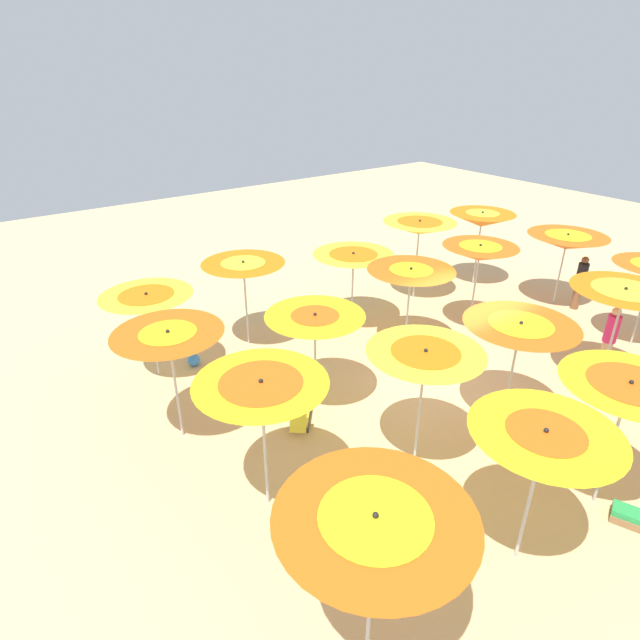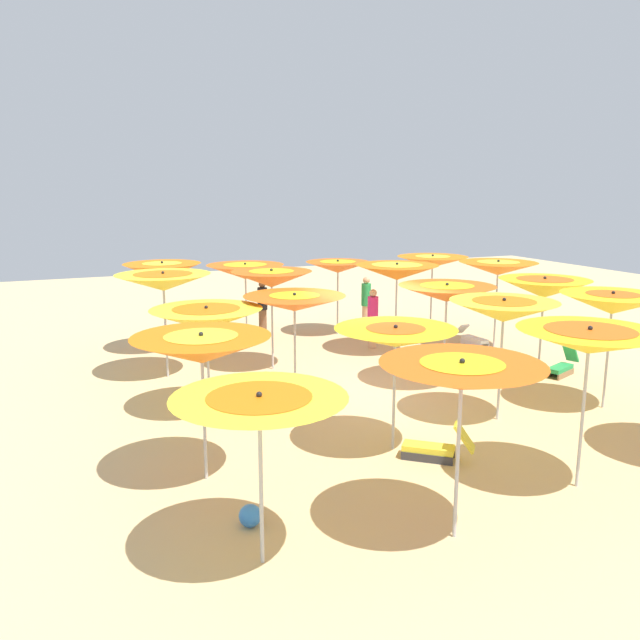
# 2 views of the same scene
# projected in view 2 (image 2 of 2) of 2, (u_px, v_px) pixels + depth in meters

# --- Properties ---
(ground) EXTENTS (43.43, 43.43, 0.04)m
(ground) POSITION_uv_depth(u_px,v_px,m) (375.00, 392.00, 14.26)
(ground) COLOR #D1B57F
(beach_umbrella_1) EXTENTS (2.03, 2.03, 2.43)m
(beach_umbrella_1) POSITION_uv_depth(u_px,v_px,m) (612.00, 304.00, 12.78)
(beach_umbrella_1) COLOR #B2B2B7
(beach_umbrella_1) RESTS_ON ground
(beach_umbrella_2) EXTENTS (2.07, 2.07, 2.46)m
(beach_umbrella_2) POSITION_uv_depth(u_px,v_px,m) (544.00, 288.00, 14.66)
(beach_umbrella_2) COLOR #B2B2B7
(beach_umbrella_2) RESTS_ON ground
(beach_umbrella_3) EXTENTS (2.12, 2.12, 2.51)m
(beach_umbrella_3) POSITION_uv_depth(u_px,v_px,m) (498.00, 268.00, 17.50)
(beach_umbrella_3) COLOR #B2B2B7
(beach_umbrella_3) RESTS_ON ground
(beach_umbrella_4) EXTENTS (2.18, 2.18, 2.41)m
(beach_umbrella_4) POSITION_uv_depth(u_px,v_px,m) (433.00, 262.00, 19.80)
(beach_umbrella_4) COLOR #B2B2B7
(beach_umbrella_4) RESTS_ON ground
(beach_umbrella_5) EXTENTS (2.08, 2.08, 2.50)m
(beach_umbrella_5) POSITION_uv_depth(u_px,v_px,m) (589.00, 341.00, 9.30)
(beach_umbrella_5) COLOR #B2B2B7
(beach_umbrella_5) RESTS_ON ground
(beach_umbrella_6) EXTENTS (2.04, 2.04, 2.42)m
(beach_umbrella_6) POSITION_uv_depth(u_px,v_px,m) (504.00, 311.00, 12.11)
(beach_umbrella_6) COLOR #B2B2B7
(beach_umbrella_6) RESTS_ON ground
(beach_umbrella_7) EXTENTS (2.17, 2.17, 2.37)m
(beach_umbrella_7) POSITION_uv_depth(u_px,v_px,m) (447.00, 293.00, 14.29)
(beach_umbrella_7) COLOR #B2B2B7
(beach_umbrella_7) RESTS_ON ground
(beach_umbrella_8) EXTENTS (2.23, 2.23, 2.48)m
(beach_umbrella_8) POSITION_uv_depth(u_px,v_px,m) (397.00, 272.00, 17.17)
(beach_umbrella_8) COLOR #B2B2B7
(beach_umbrella_8) RESTS_ON ground
(beach_umbrella_9) EXTENTS (1.94, 1.94, 2.30)m
(beach_umbrella_9) POSITION_uv_depth(u_px,v_px,m) (338.00, 267.00, 19.37)
(beach_umbrella_9) COLOR #B2B2B7
(beach_umbrella_9) RESTS_ON ground
(beach_umbrella_10) EXTENTS (2.06, 2.06, 2.40)m
(beach_umbrella_10) POSITION_uv_depth(u_px,v_px,m) (462.00, 376.00, 7.91)
(beach_umbrella_10) COLOR #B2B2B7
(beach_umbrella_10) RESTS_ON ground
(beach_umbrella_11) EXTENTS (2.07, 2.07, 2.21)m
(beach_umbrella_11) POSITION_uv_depth(u_px,v_px,m) (395.00, 337.00, 10.74)
(beach_umbrella_11) COLOR #B2B2B7
(beach_umbrella_11) RESTS_ON ground
(beach_umbrella_12) EXTENTS (2.16, 2.16, 2.29)m
(beach_umbrella_12) POSITION_uv_depth(u_px,v_px,m) (295.00, 303.00, 13.46)
(beach_umbrella_12) COLOR #B2B2B7
(beach_umbrella_12) RESTS_ON ground
(beach_umbrella_13) EXTENTS (1.97, 1.97, 2.52)m
(beach_umbrella_13) POSITION_uv_depth(u_px,v_px,m) (272.00, 279.00, 15.55)
(beach_umbrella_13) COLOR #B2B2B7
(beach_umbrella_13) RESTS_ON ground
(beach_umbrella_14) EXTENTS (2.29, 2.29, 2.27)m
(beach_umbrella_14) POSITION_uv_depth(u_px,v_px,m) (245.00, 271.00, 18.95)
(beach_umbrella_14) COLOR #B2B2B7
(beach_umbrella_14) RESTS_ON ground
(beach_umbrella_15) EXTENTS (2.07, 2.07, 2.17)m
(beach_umbrella_15) POSITION_uv_depth(u_px,v_px,m) (260.00, 412.00, 7.40)
(beach_umbrella_15) COLOR #B2B2B7
(beach_umbrella_15) RESTS_ON ground
(beach_umbrella_16) EXTENTS (2.10, 2.10, 2.35)m
(beach_umbrella_16) POSITION_uv_depth(u_px,v_px,m) (202.00, 349.00, 9.59)
(beach_umbrella_16) COLOR #B2B2B7
(beach_umbrella_16) RESTS_ON ground
(beach_umbrella_17) EXTENTS (2.20, 2.20, 2.19)m
(beach_umbrella_17) POSITION_uv_depth(u_px,v_px,m) (206.00, 319.00, 12.54)
(beach_umbrella_17) COLOR #B2B2B7
(beach_umbrella_17) RESTS_ON ground
(beach_umbrella_18) EXTENTS (2.21, 2.21, 2.54)m
(beach_umbrella_18) POSITION_uv_depth(u_px,v_px,m) (163.00, 282.00, 14.90)
(beach_umbrella_18) COLOR #B2B2B7
(beach_umbrella_18) RESTS_ON ground
(beach_umbrella_19) EXTENTS (2.07, 2.07, 2.50)m
(beach_umbrella_19) POSITION_uv_depth(u_px,v_px,m) (162.00, 271.00, 17.27)
(beach_umbrella_19) COLOR #B2B2B7
(beach_umbrella_19) RESTS_ON ground
(lounger_0) EXTENTS (1.19, 0.73, 0.66)m
(lounger_0) POSITION_uv_depth(u_px,v_px,m) (562.00, 366.00, 15.46)
(lounger_0) COLOR olive
(lounger_0) RESTS_ON ground
(lounger_1) EXTENTS (1.12, 1.03, 0.68)m
(lounger_1) POSITION_uv_depth(u_px,v_px,m) (435.00, 447.00, 10.67)
(lounger_1) COLOR #333338
(lounger_1) RESTS_ON ground
(lounger_2) EXTENTS (0.40, 1.19, 0.53)m
(lounger_2) POSITION_uv_depth(u_px,v_px,m) (473.00, 338.00, 18.38)
(lounger_2) COLOR silver
(lounger_2) RESTS_ON ground
(beachgoer_0) EXTENTS (0.30, 0.30, 1.66)m
(beachgoer_0) POSITION_uv_depth(u_px,v_px,m) (263.00, 307.00, 19.58)
(beachgoer_0) COLOR brown
(beachgoer_0) RESTS_ON ground
(beachgoer_1) EXTENTS (0.30, 0.30, 1.67)m
(beachgoer_1) POSITION_uv_depth(u_px,v_px,m) (373.00, 317.00, 17.96)
(beachgoer_1) COLOR #D8A87F
(beachgoer_1) RESTS_ON ground
(beachgoer_2) EXTENTS (0.30, 0.30, 1.71)m
(beachgoer_2) POSITION_uv_depth(u_px,v_px,m) (366.00, 302.00, 20.13)
(beachgoer_2) COLOR #D8A87F
(beachgoer_2) RESTS_ON ground
(beach_ball) EXTENTS (0.31, 0.31, 0.31)m
(beach_ball) POSITION_uv_depth(u_px,v_px,m) (250.00, 516.00, 8.58)
(beach_ball) COLOR #337FE5
(beach_ball) RESTS_ON ground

